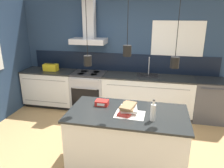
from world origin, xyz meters
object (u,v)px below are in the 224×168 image
oven_range (89,91)px  red_supply_box (102,103)px  dishwasher (208,100)px  book_stack (128,109)px  bottle_on_island (153,112)px  yellow_toolbox (51,67)px

oven_range → red_supply_box: red_supply_box is taller
dishwasher → book_stack: 2.48m
red_supply_box → book_stack: bearing=-21.3°
dishwasher → bottle_on_island: size_ratio=3.07×
book_stack → yellow_toolbox: (-2.18, 1.91, 0.02)m
red_supply_box → yellow_toolbox: size_ratio=0.57×
oven_range → book_stack: bearing=-57.6°
book_stack → red_supply_box: book_stack is taller
red_supply_box → yellow_toolbox: (-1.75, 1.74, 0.04)m
dishwasher → bottle_on_island: (-1.14, -2.08, 0.58)m
oven_range → yellow_toolbox: yellow_toolbox is taller
oven_range → red_supply_box: size_ratio=4.66×
bottle_on_island → yellow_toolbox: size_ratio=0.87×
oven_range → dishwasher: 2.70m
red_supply_box → yellow_toolbox: yellow_toolbox is taller
book_stack → red_supply_box: (-0.43, 0.17, -0.02)m
oven_range → yellow_toolbox: 1.11m
dishwasher → red_supply_box: 2.64m
book_stack → oven_range: bearing=122.4°
oven_range → bottle_on_island: (1.57, -2.07, 0.58)m
oven_range → bottle_on_island: bottle_on_island is taller
dishwasher → red_supply_box: red_supply_box is taller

